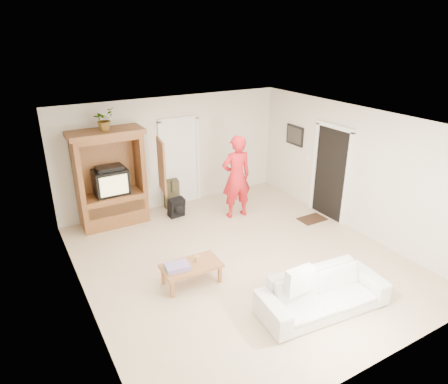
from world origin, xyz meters
The scene contains 19 objects.
floor centered at (0.00, 0.00, 0.00)m, with size 6.00×6.00×0.00m, color tan.
ceiling centered at (0.00, 0.00, 2.60)m, with size 6.00×6.00×0.00m, color white.
wall_back centered at (0.00, 3.00, 1.30)m, with size 5.50×5.50×0.00m, color silver.
wall_front centered at (0.00, -3.00, 1.30)m, with size 5.50×5.50×0.00m, color silver.
wall_left centered at (-2.75, 0.00, 1.30)m, with size 6.00×6.00×0.00m, color silver.
wall_right centered at (2.75, 0.00, 1.30)m, with size 6.00×6.00×0.00m, color silver.
armoire centered at (-1.58, 2.66, 0.91)m, with size 1.82×1.14×2.10m.
door_back centered at (0.15, 2.97, 1.02)m, with size 0.85×0.05×2.04m, color white.
doorway_right centered at (2.73, 0.60, 1.02)m, with size 0.05×0.90×2.04m, color black.
framed_picture centered at (2.73, 1.90, 1.60)m, with size 0.03×0.60×0.48m, color black.
doormat centered at (2.30, 0.60, 0.01)m, with size 0.60×0.40×0.02m, color #382316.
plant centered at (-1.60, 2.63, 2.32)m, with size 0.40×0.35×0.45m, color #4C7238.
man centered at (0.92, 1.64, 0.95)m, with size 0.69×0.45×1.89m, color red.
sofa centered at (0.32, -1.83, 0.29)m, with size 2.01×0.78×0.59m, color silver.
coffee_table centered at (-1.11, -0.22, 0.32)m, with size 1.00×0.56×0.37m.
towel centered at (-1.36, -0.22, 0.41)m, with size 0.38×0.28×0.08m, color #D24687.
candle centered at (-0.98, -0.18, 0.42)m, with size 0.08×0.08×0.10m, color tan.
backpack_black centered at (-0.29, 2.27, 0.22)m, with size 0.35×0.21×0.44m, color black, non-canonical shape.
backpack_olive centered at (-0.17, 2.85, 0.34)m, with size 0.36×0.26×0.68m, color #47442B, non-canonical shape.
Camera 1 is at (-3.47, -5.41, 4.03)m, focal length 32.00 mm.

